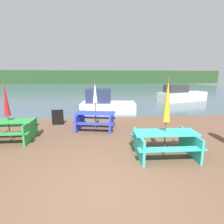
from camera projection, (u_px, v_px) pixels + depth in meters
ground_plane at (104, 193)px, 3.61m from camera, size 60.00×60.00×0.00m
water at (95, 88)px, 34.49m from camera, size 60.00×50.00×0.00m
far_treeline at (95, 77)px, 53.56m from camera, size 80.00×1.60×4.00m
picnic_table_teal at (165, 141)px, 5.26m from camera, size 1.91×1.45×0.75m
picnic_table_green at (9, 128)px, 6.47m from camera, size 1.78×1.39×0.77m
picnic_table_blue at (96, 119)px, 7.85m from camera, size 1.98×1.71×0.78m
umbrella_white at (95, 93)px, 7.61m from camera, size 0.22×0.22×2.14m
umbrella_gold at (167, 101)px, 5.01m from camera, size 0.23×0.23×2.35m
umbrella_crimson at (6, 100)px, 6.25m from camera, size 0.21×0.21×2.14m
boat at (105, 104)px, 11.63m from camera, size 3.73×2.16×1.55m
boat_second at (181, 95)px, 16.47m from camera, size 5.12×2.94×1.58m
signboard at (58, 117)px, 8.61m from camera, size 0.55×0.08×0.75m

